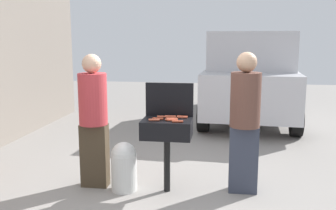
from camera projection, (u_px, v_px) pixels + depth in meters
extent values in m
plane|color=gray|center=(172.00, 196.00, 4.52)|extent=(24.00, 24.00, 0.00)
cylinder|color=black|center=(167.00, 164.00, 4.62)|extent=(0.08, 0.08, 0.69)
cube|color=black|center=(167.00, 128.00, 4.54)|extent=(0.60, 0.44, 0.22)
cube|color=black|center=(169.00, 100.00, 4.70)|extent=(0.60, 0.05, 0.42)
cylinder|color=#AD4228|center=(178.00, 121.00, 4.35)|extent=(0.13, 0.04, 0.03)
cylinder|color=#C6593D|center=(172.00, 119.00, 4.48)|extent=(0.13, 0.03, 0.03)
cylinder|color=#C6593D|center=(154.00, 120.00, 4.44)|extent=(0.13, 0.04, 0.03)
cylinder|color=#B74C33|center=(171.00, 120.00, 4.45)|extent=(0.13, 0.04, 0.03)
cylinder|color=#B74C33|center=(182.00, 117.00, 4.59)|extent=(0.13, 0.03, 0.03)
cylinder|color=#AD4228|center=(182.00, 117.00, 4.63)|extent=(0.13, 0.04, 0.03)
cylinder|color=#B74C33|center=(171.00, 116.00, 4.64)|extent=(0.13, 0.03, 0.03)
cylinder|color=#AD4228|center=(173.00, 120.00, 4.42)|extent=(0.13, 0.03, 0.03)
cylinder|color=#AD4228|center=(158.00, 119.00, 4.51)|extent=(0.13, 0.03, 0.03)
cylinder|color=#B74C33|center=(162.00, 117.00, 4.63)|extent=(0.13, 0.04, 0.03)
cylinder|color=#AD4228|center=(171.00, 118.00, 4.55)|extent=(0.13, 0.03, 0.03)
cylinder|color=silver|center=(124.00, 172.00, 4.67)|extent=(0.32, 0.32, 0.46)
sphere|color=silver|center=(124.00, 155.00, 4.63)|extent=(0.31, 0.31, 0.31)
cube|color=#3F3323|center=(95.00, 155.00, 4.78)|extent=(0.34, 0.19, 0.81)
cylinder|color=#B23338|center=(93.00, 99.00, 4.66)|extent=(0.35, 0.35, 0.64)
sphere|color=tan|center=(92.00, 64.00, 4.58)|extent=(0.24, 0.24, 0.24)
cube|color=#333847|center=(243.00, 159.00, 4.59)|extent=(0.34, 0.19, 0.83)
cylinder|color=brown|center=(245.00, 100.00, 4.47)|extent=(0.36, 0.36, 0.65)
sphere|color=tan|center=(247.00, 62.00, 4.39)|extent=(0.24, 0.24, 0.24)
cube|color=#B7B7BC|center=(249.00, 86.00, 8.87)|extent=(2.18, 4.51, 0.90)
cube|color=#B7B7BC|center=(251.00, 50.00, 8.53)|extent=(1.93, 2.71, 0.80)
cylinder|color=black|center=(296.00, 120.00, 7.28)|extent=(0.26, 0.65, 0.64)
cylinder|color=black|center=(204.00, 116.00, 7.64)|extent=(0.26, 0.65, 0.64)
cylinder|color=black|center=(282.00, 97.00, 10.25)|extent=(0.26, 0.65, 0.64)
cylinder|color=black|center=(216.00, 95.00, 10.61)|extent=(0.26, 0.65, 0.64)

